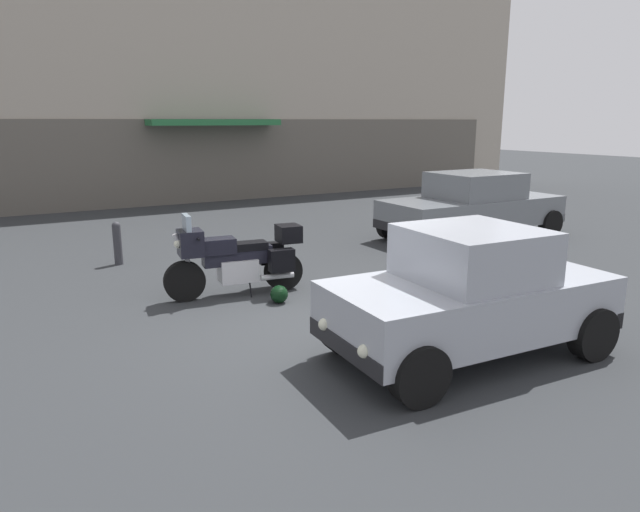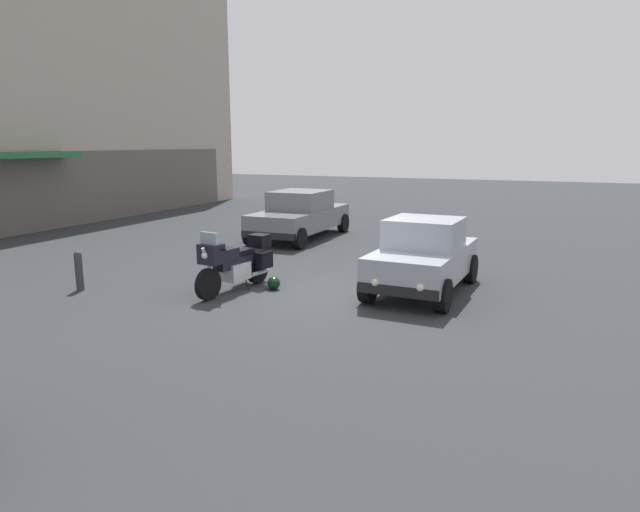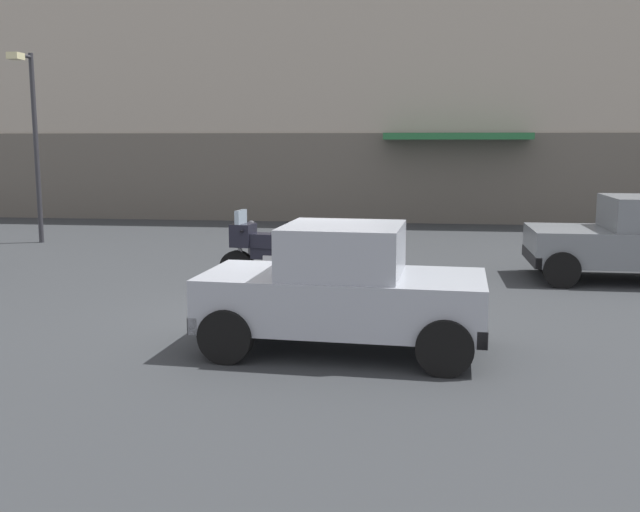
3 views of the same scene
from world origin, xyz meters
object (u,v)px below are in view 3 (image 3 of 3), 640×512
(motorcycle, at_px, (283,254))
(car_compact_side, at_px, (343,289))
(helmet, at_px, (298,289))
(bollard_curbside, at_px, (251,239))
(streetlamp_curbside, at_px, (32,129))

(motorcycle, height_order, car_compact_side, car_compact_side)
(helmet, distance_m, car_compact_side, 3.21)
(motorcycle, bearing_deg, bollard_curbside, -59.87)
(bollard_curbside, bearing_deg, helmet, -66.57)
(car_compact_side, distance_m, bollard_curbside, 7.27)
(streetlamp_curbside, bearing_deg, helmet, -36.48)
(helmet, xyz_separation_m, streetlamp_curbside, (-7.55, 5.58, 2.72))
(helmet, distance_m, streetlamp_curbside, 9.78)
(car_compact_side, relative_size, bollard_curbside, 4.16)
(motorcycle, distance_m, bollard_curbside, 3.33)
(helmet, height_order, streetlamp_curbside, streetlamp_curbside)
(bollard_curbside, bearing_deg, motorcycle, -67.71)
(helmet, xyz_separation_m, bollard_curbside, (-1.64, 3.78, 0.31))
(helmet, distance_m, bollard_curbside, 4.13)
(motorcycle, relative_size, helmet, 8.06)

